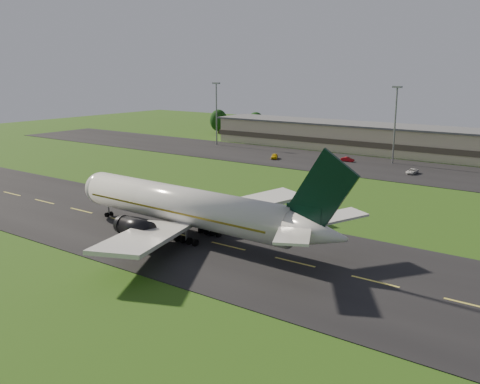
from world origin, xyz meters
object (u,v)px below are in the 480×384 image
Objects in this scene: light_mast_west at (216,106)px; service_vehicle_c at (412,171)px; light_mast_centre at (396,116)px; service_vehicle_b at (348,159)px; airliner at (187,207)px; service_vehicle_a at (274,156)px; terminal at (419,142)px.

light_mast_west is 71.09m from service_vehicle_c.
service_vehicle_b is at bearing -156.64° from light_mast_centre.
light_mast_west is at bearing 127.41° from airliner.
light_mast_west is 5.60× the size of service_vehicle_b.
service_vehicle_b is at bearing -4.23° from service_vehicle_a.
light_mast_west is at bearing 130.49° from service_vehicle_a.
service_vehicle_c is (69.14, -11.35, -12.05)m from light_mast_west.
light_mast_west and light_mast_centre have the same top height.
service_vehicle_b is (-9.17, 75.34, -3.96)m from airliner.
service_vehicle_c is at bearing -74.30° from terminal.
service_vehicle_c is at bearing -51.16° from light_mast_centre.
service_vehicle_b is at bearing -5.43° from light_mast_west.
terminal is at bearing 14.76° from light_mast_west.
light_mast_west is 50.84m from service_vehicle_b.
light_mast_west is 35.23m from service_vehicle_a.
light_mast_centre is at bearing -94.95° from terminal.
airliner reaches higher than service_vehicle_b.
light_mast_west is at bearing 83.70° from service_vehicle_b.
terminal is 7.13× the size of light_mast_centre.
terminal reaches higher than service_vehicle_b.
airliner is at bearing -173.94° from service_vehicle_b.
terminal is 64.10m from light_mast_west.
terminal is (3.06, 96.20, -0.67)m from airliner.
light_mast_centre is at bearing -4.11° from service_vehicle_a.
light_mast_centre is (-1.40, -16.18, 8.75)m from terminal.
airliner reaches higher than service_vehicle_a.
airliner is 14.11× the size of service_vehicle_b.
service_vehicle_a is 38.47m from service_vehicle_c.
service_vehicle_a is at bearing 113.60° from airliner.
light_mast_west is at bearing 180.00° from light_mast_centre.
airliner is 2.52× the size of light_mast_centre.
service_vehicle_c is (38.45, 1.19, -0.11)m from service_vehicle_a.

